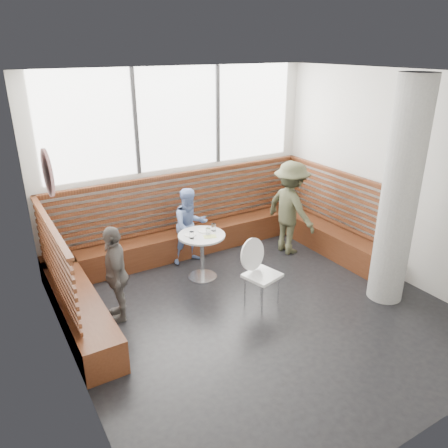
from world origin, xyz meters
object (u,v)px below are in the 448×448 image
adult_man (291,208)px  cafe_chair (259,267)px  child_back (190,226)px  child_left (116,274)px  cafe_table (202,247)px  concrete_column (400,195)px

adult_man → cafe_chair: bearing=123.4°
child_back → child_left: (-1.62, -1.01, 0.02)m
adult_man → child_left: adult_man is taller
child_back → child_left: child_left is taller
cafe_table → adult_man: (1.82, 0.06, 0.29)m
cafe_table → cafe_chair: size_ratio=0.77×
concrete_column → child_left: 4.00m
concrete_column → child_back: bearing=127.9°
cafe_chair → adult_man: size_ratio=0.59×
concrete_column → cafe_chair: size_ratio=3.24×
cafe_table → child_left: child_left is taller
adult_man → child_back: bearing=67.7°
child_left → child_back: bearing=136.5°
concrete_column → cafe_table: bearing=137.5°
cafe_table → child_back: size_ratio=0.57×
concrete_column → cafe_table: concrete_column is taller
cafe_table → adult_man: bearing=2.0°
concrete_column → cafe_table: 3.01m
concrete_column → child_left: size_ratio=2.35×
concrete_column → child_left: concrete_column is taller
cafe_chair → child_back: (-0.24, 1.69, 0.08)m
cafe_chair → child_left: 1.98m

